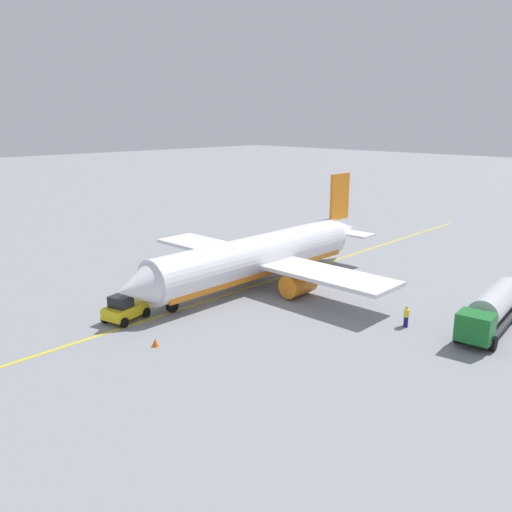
# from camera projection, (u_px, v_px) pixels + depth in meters

# --- Properties ---
(ground_plane) EXTENTS (400.00, 400.00, 0.00)m
(ground_plane) POSITION_uv_depth(u_px,v_px,m) (256.00, 285.00, 52.46)
(ground_plane) COLOR gray
(airplane) EXTENTS (32.37, 28.64, 9.98)m
(airplane) POSITION_uv_depth(u_px,v_px,m) (259.00, 257.00, 52.07)
(airplane) COLOR white
(airplane) RESTS_ON ground
(fuel_tanker) EXTENTS (11.17, 3.98, 3.15)m
(fuel_tanker) POSITION_uv_depth(u_px,v_px,m) (492.00, 309.00, 41.04)
(fuel_tanker) COLOR #2D2D33
(fuel_tanker) RESTS_ON ground
(pushback_tug) EXTENTS (4.00, 3.12, 2.20)m
(pushback_tug) POSITION_uv_depth(u_px,v_px,m) (125.00, 309.00, 43.16)
(pushback_tug) COLOR yellow
(pushback_tug) RESTS_ON ground
(refueling_worker) EXTENTS (0.63, 0.58, 1.71)m
(refueling_worker) POSITION_uv_depth(u_px,v_px,m) (406.00, 317.00, 41.93)
(refueling_worker) COLOR navy
(refueling_worker) RESTS_ON ground
(safety_cone_nose) EXTENTS (0.50, 0.50, 0.55)m
(safety_cone_nose) POSITION_uv_depth(u_px,v_px,m) (122.00, 295.00, 48.69)
(safety_cone_nose) COLOR #F2590F
(safety_cone_nose) RESTS_ON ground
(safety_cone_wingtip) EXTENTS (0.54, 0.54, 0.60)m
(safety_cone_wingtip) POSITION_uv_depth(u_px,v_px,m) (155.00, 342.00, 38.39)
(safety_cone_wingtip) COLOR #F2590F
(safety_cone_wingtip) RESTS_ON ground
(taxi_line_marking) EXTENTS (88.25, 2.31, 0.01)m
(taxi_line_marking) POSITION_uv_depth(u_px,v_px,m) (256.00, 285.00, 52.46)
(taxi_line_marking) COLOR yellow
(taxi_line_marking) RESTS_ON ground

